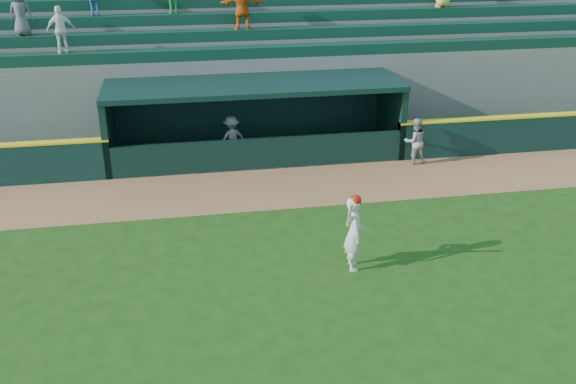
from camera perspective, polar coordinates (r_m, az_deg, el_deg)
The scene contains 7 objects.
ground at distance 14.39m, azimuth 1.14°, elevation -7.27°, with size 120.00×120.00×0.00m, color #1B4010.
warning_track at distance 18.70m, azimuth -1.79°, elevation 0.33°, with size 40.00×3.00×0.01m, color #93623B.
dugout_player_front at distance 20.74m, azimuth 11.22°, elevation 4.45°, with size 0.73×0.57×1.50m, color #9C9C97.
dugout_player_inside at distance 20.78m, azimuth -5.02°, elevation 4.80°, with size 0.94×0.54×1.46m, color gray.
dugout at distance 21.14m, azimuth -3.10°, elevation 6.97°, with size 9.40×2.80×2.46m.
stands at distance 25.29m, azimuth -4.61°, elevation 12.11°, with size 34.50×6.29×7.57m.
batter_at_plate at distance 14.27m, azimuth 5.87°, elevation -3.54°, with size 0.49×0.82×1.81m.
Camera 1 is at (-2.47, -12.11, 7.35)m, focal length 40.00 mm.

